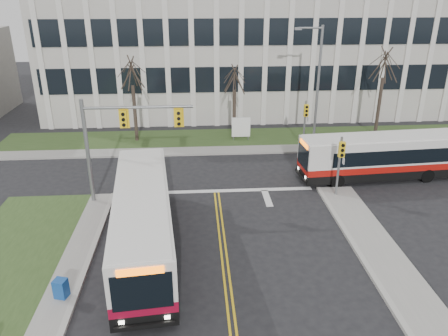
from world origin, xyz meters
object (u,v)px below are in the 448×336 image
bus_main (143,222)px  streetlight (316,80)px  newspaper_box_blue (61,290)px  directory_sign (241,127)px  bus_cross (382,158)px

bus_main → streetlight: bearing=44.6°
streetlight → bus_main: 18.85m
streetlight → newspaper_box_blue: 23.57m
streetlight → directory_sign: streetlight is taller
directory_sign → newspaper_box_blue: bearing=-116.1°
directory_sign → bus_main: bearing=-112.0°
directory_sign → bus_cross: 11.65m
bus_main → bus_cross: 16.55m
directory_sign → newspaper_box_blue: size_ratio=2.11×
bus_main → bus_cross: bus_main is taller
bus_main → newspaper_box_blue: 4.72m
streetlight → directory_sign: (-5.53, 1.30, -4.02)m
directory_sign → bus_cross: size_ratio=0.19×
directory_sign → newspaper_box_blue: (-9.30, -19.00, -0.70)m
directory_sign → streetlight: bearing=-13.2°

